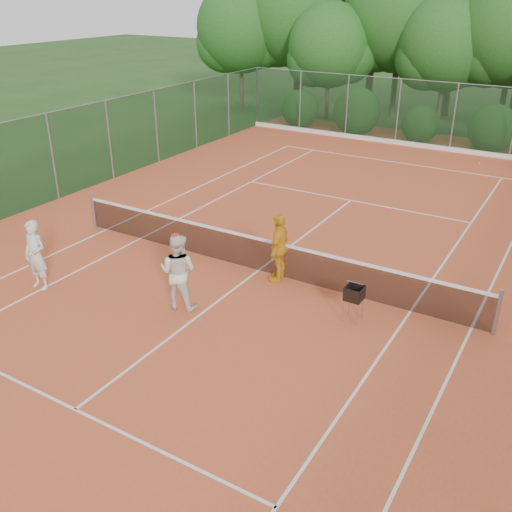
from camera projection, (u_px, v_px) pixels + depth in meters
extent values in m
plane|color=#224318|center=(258.00, 271.00, 15.13)|extent=(120.00, 120.00, 0.00)
cube|color=#CF582F|center=(258.00, 271.00, 15.13)|extent=(18.00, 36.00, 0.02)
cylinder|color=gray|center=(94.00, 210.00, 17.65)|extent=(0.10, 0.10, 1.10)
cylinder|color=gray|center=(497.00, 312.00, 12.13)|extent=(0.10, 0.10, 1.10)
cube|color=black|center=(258.00, 255.00, 14.93)|extent=(11.87, 0.03, 0.86)
cube|color=white|center=(258.00, 239.00, 14.73)|extent=(11.87, 0.04, 0.07)
imported|color=silver|center=(36.00, 255.00, 13.92)|extent=(0.66, 0.44, 1.78)
imported|color=white|center=(178.00, 271.00, 13.06)|extent=(1.02, 0.88, 1.84)
ellipsoid|color=red|center=(176.00, 236.00, 12.69)|extent=(0.22, 0.22, 0.14)
imported|color=gold|center=(279.00, 248.00, 14.29)|extent=(0.61, 1.11, 1.80)
cylinder|color=gray|center=(343.00, 311.00, 12.73)|extent=(0.02, 0.02, 0.54)
cylinder|color=gray|center=(363.00, 308.00, 12.83)|extent=(0.02, 0.02, 0.54)
cube|color=black|center=(354.00, 293.00, 12.59)|extent=(0.37, 0.37, 0.31)
sphere|color=yellow|center=(344.00, 154.00, 25.48)|extent=(0.07, 0.07, 0.07)
sphere|color=gold|center=(479.00, 164.00, 24.11)|extent=(0.07, 0.07, 0.07)
sphere|color=yellow|center=(501.00, 178.00, 22.28)|extent=(0.07, 0.07, 0.07)
cube|color=white|center=(400.00, 163.00, 24.33)|extent=(11.03, 0.06, 0.01)
cube|color=white|center=(106.00, 230.00, 17.67)|extent=(0.06, 23.77, 0.01)
cube|color=white|center=(471.00, 328.00, 12.58)|extent=(0.06, 23.77, 0.01)
cube|color=white|center=(140.00, 239.00, 17.03)|extent=(0.06, 23.77, 0.01)
cube|color=white|center=(410.00, 312.00, 13.21)|extent=(0.06, 23.77, 0.01)
cube|color=white|center=(351.00, 200.00, 20.08)|extent=(8.23, 0.06, 0.01)
cube|color=white|center=(75.00, 409.00, 10.16)|extent=(8.23, 0.06, 0.01)
cube|color=white|center=(258.00, 271.00, 15.12)|extent=(0.06, 12.80, 0.01)
cube|color=#19381E|center=(425.00, 115.00, 26.10)|extent=(18.00, 0.02, 3.00)
cylinder|color=gray|center=(257.00, 97.00, 30.28)|extent=(0.07, 0.07, 3.00)
cylinder|color=gray|center=(257.00, 97.00, 30.28)|extent=(0.07, 0.07, 3.00)
cylinder|color=brown|center=(241.00, 76.00, 34.86)|extent=(0.26, 0.26, 3.75)
sphere|color=#22551C|center=(241.00, 27.00, 33.67)|extent=(5.25, 5.25, 5.25)
cylinder|color=brown|center=(296.00, 71.00, 34.49)|extent=(0.30, 0.30, 4.40)
sphere|color=#22551C|center=(298.00, 13.00, 33.09)|extent=(6.16, 6.16, 6.16)
cylinder|color=brown|center=(327.00, 90.00, 31.80)|extent=(0.22, 0.22, 3.20)
sphere|color=#22551C|center=(330.00, 45.00, 30.79)|extent=(4.48, 4.48, 4.48)
cylinder|color=brown|center=(395.00, 76.00, 32.07)|extent=(0.31, 0.31, 4.50)
sphere|color=#22551C|center=(402.00, 12.00, 30.64)|extent=(6.30, 6.30, 6.30)
cylinder|color=brown|center=(441.00, 94.00, 29.72)|extent=(0.24, 0.24, 3.50)
sphere|color=#22551C|center=(448.00, 41.00, 28.61)|extent=(4.90, 4.90, 4.90)
cylinder|color=brown|center=(504.00, 92.00, 28.59)|extent=(0.28, 0.28, 4.10)
cone|color=brown|center=(375.00, 13.00, 31.37)|extent=(0.44, 0.44, 11.00)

